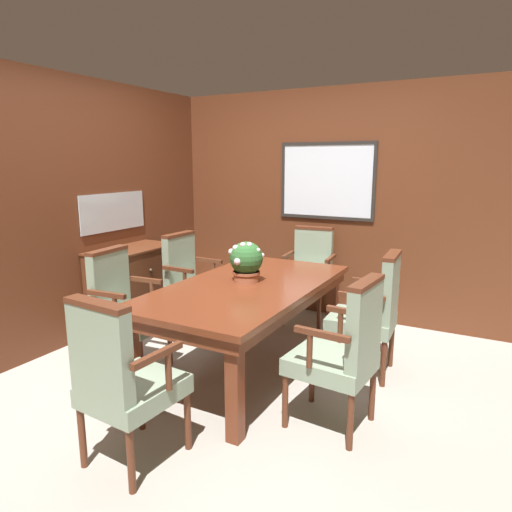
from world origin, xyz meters
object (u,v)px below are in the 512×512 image
object	(u,v)px
chair_left_near	(123,306)
sideboard_cabinet	(134,288)
chair_left_far	(190,281)
dining_table	(247,295)
potted_plant	(246,261)
chair_head_near	(122,377)
chair_right_far	(372,309)
chair_right_near	(343,349)
chair_head_far	(310,271)

from	to	relation	value
chair_left_near	sideboard_cabinet	xyz separation A→B (m)	(-0.59, 0.75, -0.12)
chair_left_far	sideboard_cabinet	bearing A→B (deg)	106.78
dining_table	potted_plant	size ratio (longest dim) A/B	5.98
chair_head_near	sideboard_cabinet	distance (m)	2.24
chair_right_far	chair_right_near	bearing A→B (deg)	-1.00
chair_head_near	chair_right_near	bearing A→B (deg)	-131.13
chair_right_near	chair_left_near	world-z (taller)	same
chair_left_far	chair_head_near	size ratio (longest dim) A/B	1.00
chair_right_far	potted_plant	xyz separation A→B (m)	(-0.94, -0.36, 0.36)
chair_head_near	sideboard_cabinet	world-z (taller)	chair_head_near
chair_left_near	chair_head_near	bearing A→B (deg)	-140.92
potted_plant	sideboard_cabinet	xyz separation A→B (m)	(-1.45, 0.24, -0.48)
chair_right_far	chair_head_near	bearing A→B (deg)	-30.22
chair_left_near	sideboard_cabinet	size ratio (longest dim) A/B	1.09
chair_right_far	chair_head_near	distance (m)	2.01
chair_right_near	chair_right_far	bearing A→B (deg)	-172.69
chair_right_far	chair_left_near	size ratio (longest dim) A/B	1.00
chair_left_near	chair_head_near	xyz separation A→B (m)	(0.90, -0.93, 0.00)
chair_right_far	chair_right_near	xyz separation A→B (m)	(0.04, -0.86, 0.00)
dining_table	sideboard_cabinet	xyz separation A→B (m)	(-1.49, 0.30, -0.22)
dining_table	chair_right_near	distance (m)	1.04
chair_left_near	chair_head_far	bearing A→B (deg)	-30.53
dining_table	chair_right_far	world-z (taller)	chair_right_far
chair_right_far	chair_right_near	size ratio (longest dim) A/B	1.00
dining_table	chair_head_near	xyz separation A→B (m)	(-0.01, -1.37, -0.10)
chair_right_near	chair_left_far	xyz separation A→B (m)	(-1.84, 0.90, 0.00)
chair_head_far	chair_right_far	world-z (taller)	same
chair_right_far	chair_head_near	xyz separation A→B (m)	(-0.90, -1.80, 0.00)
chair_right_near	chair_head_near	xyz separation A→B (m)	(-0.94, -0.94, 0.00)
sideboard_cabinet	chair_left_near	bearing A→B (deg)	-51.71
dining_table	chair_head_far	size ratio (longest dim) A/B	1.99
sideboard_cabinet	dining_table	bearing A→B (deg)	-11.44
chair_head_far	chair_left_near	distance (m)	2.04
chair_left_near	sideboard_cabinet	world-z (taller)	chair_left_near
sideboard_cabinet	chair_head_far	bearing A→B (deg)	36.56
dining_table	chair_right_far	bearing A→B (deg)	25.41
dining_table	potted_plant	distance (m)	0.27
chair_right_far	sideboard_cabinet	xyz separation A→B (m)	(-2.39, -0.12, -0.12)
chair_head_far	chair_left_near	xyz separation A→B (m)	(-0.88, -1.84, 0.00)
dining_table	chair_right_near	size ratio (longest dim) A/B	1.99
chair_head_far	potted_plant	distance (m)	1.38
chair_right_far	chair_left_far	bearing A→B (deg)	-94.84
chair_head_far	potted_plant	size ratio (longest dim) A/B	3.01
dining_table	chair_head_far	xyz separation A→B (m)	(-0.02, 1.39, -0.10)
chair_right_far	chair_head_far	bearing A→B (deg)	-140.22
chair_left_far	chair_left_near	size ratio (longest dim) A/B	1.00
chair_right_near	chair_left_near	xyz separation A→B (m)	(-1.84, -0.01, 0.00)
chair_left_far	dining_table	bearing A→B (deg)	-115.84
chair_head_near	potted_plant	distance (m)	1.48
chair_right_near	chair_left_far	world-z (taller)	same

